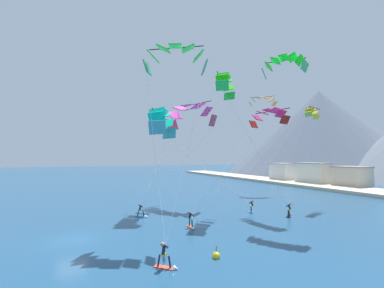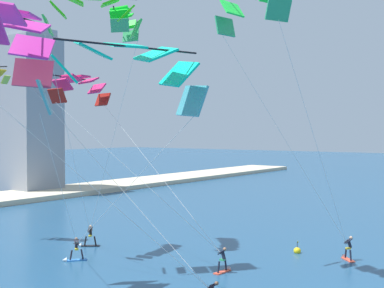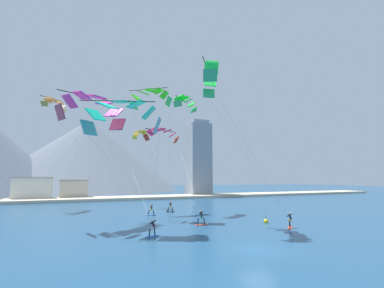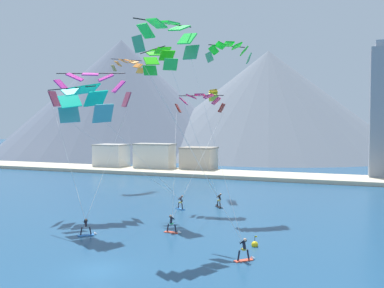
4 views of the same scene
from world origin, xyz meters
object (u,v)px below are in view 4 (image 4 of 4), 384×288
at_px(parafoil_kite_near_lead, 159,59).
at_px(parafoil_kite_distant_low_drift, 213,94).
at_px(kitesurfer_near_trail, 173,227).
at_px(kitesurfer_mid_center, 246,253).
at_px(parafoil_kite_mid_center, 168,35).
at_px(parafoil_kite_far_left, 91,86).
at_px(kitesurfer_far_right, 180,205).
at_px(race_marker_buoy, 255,245).
at_px(kitesurfer_far_left, 88,230).
at_px(parafoil_kite_far_right, 82,99).
at_px(kitesurfer_near_lead, 219,203).
at_px(parafoil_kite_distant_mid_solo, 128,64).
at_px(parafoil_kite_near_trail, 200,101).
at_px(parafoil_kite_distant_high_outer, 229,50).

distance_m(parafoil_kite_near_lead, parafoil_kite_distant_low_drift, 14.94).
relative_size(kitesurfer_near_trail, kitesurfer_mid_center, 0.98).
distance_m(parafoil_kite_mid_center, parafoil_kite_far_left, 15.22).
height_order(kitesurfer_far_right, race_marker_buoy, kitesurfer_far_right).
distance_m(kitesurfer_far_left, parafoil_kite_distant_low_drift, 29.18).
bearing_deg(parafoil_kite_far_left, parafoil_kite_far_right, -63.53).
height_order(kitesurfer_near_lead, parafoil_kite_distant_mid_solo, parafoil_kite_distant_mid_solo).
height_order(kitesurfer_near_trail, parafoil_kite_near_trail, parafoil_kite_near_trail).
bearing_deg(parafoil_kite_mid_center, kitesurfer_far_right, 108.10).
bearing_deg(kitesurfer_near_lead, parafoil_kite_distant_mid_solo, 147.57).
bearing_deg(parafoil_kite_distant_low_drift, race_marker_buoy, -64.31).
xyz_separation_m(kitesurfer_near_lead, kitesurfer_near_trail, (-0.21, -13.31, -0.00)).
height_order(kitesurfer_far_right, parafoil_kite_far_right, parafoil_kite_far_right).
height_order(parafoil_kite_near_lead, parafoil_kite_far_left, parafoil_kite_near_lead).
bearing_deg(kitesurfer_far_left, kitesurfer_near_lead, 67.19).
height_order(parafoil_kite_far_right, parafoil_kite_distant_high_outer, parafoil_kite_distant_high_outer).
xyz_separation_m(parafoil_kite_far_left, parafoil_kite_distant_high_outer, (14.66, 5.58, 4.01)).
bearing_deg(parafoil_kite_distant_high_outer, parafoil_kite_near_lead, -151.72).
xyz_separation_m(parafoil_kite_far_left, parafoil_kite_distant_low_drift, (9.28, 16.40, -0.05)).
xyz_separation_m(parafoil_kite_distant_high_outer, parafoil_kite_distant_mid_solo, (-21.09, 14.47, 1.31)).
height_order(parafoil_kite_near_lead, parafoil_kite_distant_low_drift, parafoil_kite_near_lead).
distance_m(kitesurfer_mid_center, race_marker_buoy, 3.90).
bearing_deg(kitesurfer_near_lead, race_marker_buoy, -62.44).
distance_m(parafoil_kite_near_lead, parafoil_kite_distant_high_outer, 7.97).
xyz_separation_m(parafoil_kite_mid_center, parafoil_kite_far_left, (-12.89, 7.38, -3.33)).
bearing_deg(parafoil_kite_distant_mid_solo, kitesurfer_near_lead, -32.43).
xyz_separation_m(parafoil_kite_far_left, parafoil_kite_far_right, (2.78, -5.59, -1.90)).
distance_m(parafoil_kite_far_left, parafoil_kite_far_right, 6.52).
height_order(parafoil_kite_near_trail, parafoil_kite_distant_mid_solo, parafoil_kite_distant_mid_solo).
relative_size(parafoil_kite_mid_center, parafoil_kite_distant_mid_solo, 3.12).
bearing_deg(parafoil_kite_far_left, parafoil_kite_mid_center, -29.79).
xyz_separation_m(kitesurfer_mid_center, race_marker_buoy, (-0.20, 3.87, -0.42)).
bearing_deg(kitesurfer_near_trail, kitesurfer_far_right, 109.59).
bearing_deg(parafoil_kite_near_trail, race_marker_buoy, -54.27).
distance_m(kitesurfer_near_lead, parafoil_kite_distant_mid_solo, 29.79).
bearing_deg(race_marker_buoy, parafoil_kite_distant_high_outer, 115.05).
height_order(kitesurfer_far_left, parafoil_kite_far_left, parafoil_kite_far_left).
height_order(kitesurfer_far_left, parafoil_kite_distant_high_outer, parafoil_kite_distant_high_outer).
height_order(kitesurfer_mid_center, parafoil_kite_near_trail, parafoil_kite_near_trail).
xyz_separation_m(parafoil_kite_mid_center, race_marker_buoy, (7.68, 0.30, -17.59)).
bearing_deg(race_marker_buoy, kitesurfer_far_right, 134.03).
height_order(parafoil_kite_far_right, race_marker_buoy, parafoil_kite_far_right).
xyz_separation_m(kitesurfer_near_lead, kitesurfer_far_right, (-3.97, -2.75, -0.05)).
bearing_deg(kitesurfer_far_left, kitesurfer_near_trail, 27.17).
xyz_separation_m(parafoil_kite_near_lead, parafoil_kite_mid_center, (5.18, -9.22, 0.42)).
xyz_separation_m(kitesurfer_far_left, parafoil_kite_distant_high_outer, (8.95, 14.59, 17.94)).
bearing_deg(kitesurfer_far_left, race_marker_buoy, 7.42).
distance_m(parafoil_kite_mid_center, race_marker_buoy, 19.20).
height_order(parafoil_kite_mid_center, parafoil_kite_distant_mid_solo, parafoil_kite_distant_mid_solo).
height_order(kitesurfer_mid_center, kitesurfer_far_right, kitesurfer_mid_center).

